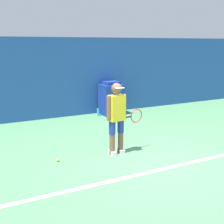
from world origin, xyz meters
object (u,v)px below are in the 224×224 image
tennis_player (117,115)px  tennis_ball (58,160)px  water_bottle (98,112)px  covered_chair (111,99)px

tennis_player → tennis_ball: 1.51m
tennis_player → water_bottle: size_ratio=5.64×
tennis_player → tennis_ball: bearing=166.9°
tennis_player → covered_chair: tennis_player is taller
tennis_ball → water_bottle: bearing=52.9°
tennis_player → covered_chair: 3.83m
tennis_player → water_bottle: tennis_player is taller
tennis_player → water_bottle: bearing=63.9°
tennis_player → covered_chair: (1.69, 3.43, -0.31)m
tennis_player → water_bottle: (1.20, 3.41, -0.71)m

